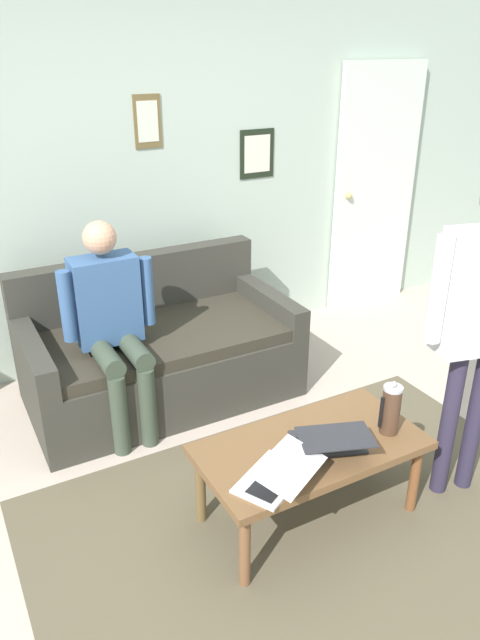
{
  "coord_description": "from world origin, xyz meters",
  "views": [
    {
      "loc": [
        1.4,
        1.8,
        2.16
      ],
      "look_at": [
        -0.0,
        -0.77,
        0.8
      ],
      "focal_mm": 33.47,
      "sensor_mm": 36.0,
      "label": 1
    }
  ],
  "objects": [
    {
      "name": "ground_plane",
      "position": [
        0.0,
        0.0,
        0.0
      ],
      "size": [
        7.68,
        7.68,
        0.0
      ],
      "primitive_type": "plane",
      "color": "#BDA99B"
    },
    {
      "name": "area_rug",
      "position": [
        -0.01,
        0.03,
        0.0
      ],
      "size": [
        2.71,
        1.86,
        0.01
      ],
      "primitive_type": "cube",
      "color": "brown",
      "rests_on": "ground_plane"
    },
    {
      "name": "back_wall",
      "position": [
        -0.0,
        -2.2,
        1.35
      ],
      "size": [
        7.04,
        0.11,
        2.7
      ],
      "color": "#B3C4B4",
      "rests_on": "ground_plane"
    },
    {
      "name": "interior_door",
      "position": [
        -2.05,
        -2.11,
        1.02
      ],
      "size": [
        0.82,
        0.09,
        2.05
      ],
      "color": "white",
      "rests_on": "ground_plane"
    },
    {
      "name": "couch",
      "position": [
        0.21,
        -1.52,
        0.31
      ],
      "size": [
        1.71,
        0.91,
        0.88
      ],
      "color": "#36352E",
      "rests_on": "ground_plane"
    },
    {
      "name": "coffee_table",
      "position": [
        -0.01,
        -0.07,
        0.39
      ],
      "size": [
        1.08,
        0.56,
        0.44
      ],
      "color": "brown",
      "rests_on": "ground_plane"
    },
    {
      "name": "laptop_left",
      "position": [
        0.28,
        0.09,
        0.48
      ],
      "size": [
        0.43,
        0.42,
        0.14
      ],
      "color": "silver",
      "rests_on": "coffee_table"
    },
    {
      "name": "laptop_center",
      "position": [
        -0.06,
        -0.0,
        0.48
      ],
      "size": [
        0.43,
        0.42,
        0.12
      ],
      "color": "#28282D",
      "rests_on": "coffee_table"
    },
    {
      "name": "french_press",
      "position": [
        -0.39,
        0.03,
        0.56
      ],
      "size": [
        0.11,
        0.09,
        0.28
      ],
      "color": "#4C3323",
      "rests_on": "coffee_table"
    },
    {
      "name": "person_seated",
      "position": [
        0.56,
        -1.29,
        0.73
      ],
      "size": [
        0.55,
        0.51,
        1.28
      ],
      "color": "#3A4536",
      "rests_on": "ground_plane"
    }
  ]
}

